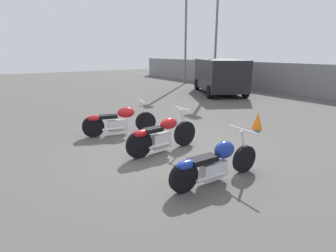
% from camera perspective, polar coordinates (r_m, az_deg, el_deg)
% --- Properties ---
extents(ground_plane, '(60.00, 60.00, 0.00)m').
position_cam_1_polar(ground_plane, '(6.53, 0.06, -5.49)').
color(ground_plane, '#514F4C').
extents(light_pole_left, '(0.70, 0.35, 8.11)m').
position_cam_1_polar(light_pole_left, '(20.97, 3.93, 22.19)').
color(light_pole_left, slate).
rests_on(light_pole_left, ground_plane).
extents(light_pole_right, '(0.70, 0.35, 8.55)m').
position_cam_1_polar(light_pole_right, '(19.83, 10.66, 23.03)').
color(light_pole_right, slate).
rests_on(light_pole_right, ground_plane).
extents(motorcycle_slot_0, '(0.79, 2.13, 0.99)m').
position_cam_1_polar(motorcycle_slot_0, '(7.85, -10.70, 1.11)').
color(motorcycle_slot_0, black).
rests_on(motorcycle_slot_0, ground_plane).
extents(motorcycle_slot_1, '(0.57, 2.04, 1.02)m').
position_cam_1_polar(motorcycle_slot_1, '(6.36, -1.34, -2.04)').
color(motorcycle_slot_1, black).
rests_on(motorcycle_slot_1, ground_plane).
extents(motorcycle_slot_2, '(0.74, 2.08, 0.93)m').
position_cam_1_polar(motorcycle_slot_2, '(4.98, 10.15, -7.83)').
color(motorcycle_slot_2, black).
rests_on(motorcycle_slot_2, ground_plane).
extents(parked_van, '(5.00, 4.00, 1.97)m').
position_cam_1_polar(parked_van, '(15.95, 11.14, 10.91)').
color(parked_van, black).
rests_on(parked_van, ground_plane).
extents(traffic_cone_near, '(0.34, 0.34, 0.54)m').
position_cam_1_polar(traffic_cone_near, '(8.82, 18.92, 1.12)').
color(traffic_cone_near, orange).
rests_on(traffic_cone_near, ground_plane).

